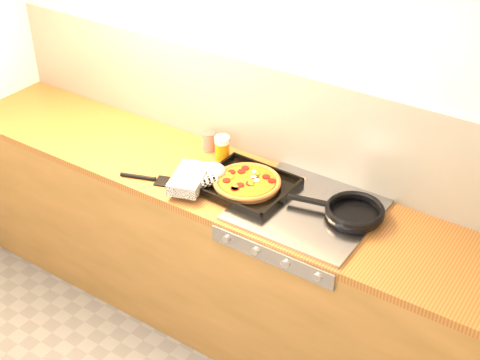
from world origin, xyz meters
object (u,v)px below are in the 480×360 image
Objects in this scene: pizza_on_tray at (232,181)px; frying_pan at (353,212)px; juice_glass at (222,148)px; tomato_can at (209,141)px.

frying_pan is (0.58, 0.10, -0.01)m from pizza_on_tray.
juice_glass reaches higher than frying_pan.
tomato_can is 0.11m from juice_glass.
juice_glass is (-0.19, 0.20, 0.02)m from pizza_on_tray.
frying_pan is at bearing -7.02° from juice_glass.
pizza_on_tray is 0.38m from tomato_can.
juice_glass is at bearing 134.25° from pizza_on_tray.
frying_pan is 4.61× the size of tomato_can.
juice_glass reaches higher than tomato_can.
tomato_can is at bearing 162.31° from juice_glass.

